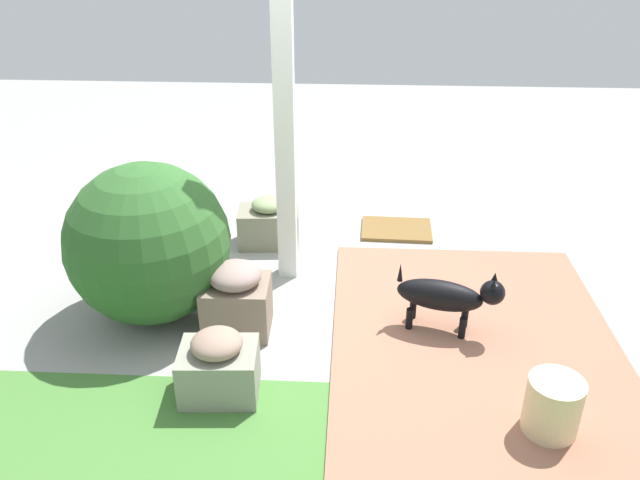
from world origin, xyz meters
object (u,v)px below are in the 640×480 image
at_px(stone_planter_far, 219,366).
at_px(doormat, 396,229).
at_px(dog, 447,296).
at_px(round_shrub, 149,243).
at_px(ceramic_urn, 552,407).
at_px(porch_pillar, 285,119).
at_px(terracotta_pot_tall, 113,223).
at_px(stone_planter_nearest, 269,224).
at_px(stone_planter_mid, 237,299).

xyz_separation_m(stone_planter_far, doormat, (-1.10, -2.10, -0.17)).
bearing_deg(dog, round_shrub, -3.27).
distance_m(ceramic_urn, doormat, 2.40).
height_order(porch_pillar, round_shrub, porch_pillar).
bearing_deg(terracotta_pot_tall, porch_pillar, 167.20).
bearing_deg(stone_planter_nearest, stone_planter_far, 88.50).
relative_size(stone_planter_mid, ceramic_urn, 1.45).
distance_m(round_shrub, doormat, 2.20).
distance_m(stone_planter_nearest, ceramic_urn, 2.66).
xyz_separation_m(stone_planter_mid, ceramic_urn, (-1.78, 0.82, -0.06)).
height_order(stone_planter_nearest, stone_planter_far, stone_planter_far).
distance_m(stone_planter_far, round_shrub, 1.03).
bearing_deg(porch_pillar, stone_planter_far, 79.44).
xyz_separation_m(porch_pillar, stone_planter_nearest, (0.20, -0.46, -1.01)).
bearing_deg(porch_pillar, doormat, -138.77).
bearing_deg(stone_planter_nearest, round_shrub, 58.61).
bearing_deg(terracotta_pot_tall, dog, 158.13).
height_order(round_shrub, terracotta_pot_tall, round_shrub).
xyz_separation_m(dog, ceramic_urn, (-0.44, 0.88, -0.10)).
xyz_separation_m(terracotta_pot_tall, dog, (-2.51, 1.01, 0.05)).
distance_m(porch_pillar, dog, 1.58).
bearing_deg(doormat, ceramic_urn, 106.38).
bearing_deg(stone_planter_far, porch_pillar, -100.56).
height_order(terracotta_pot_tall, dog, terracotta_pot_tall).
relative_size(stone_planter_nearest, round_shrub, 0.47).
bearing_deg(dog, stone_planter_far, 26.67).
bearing_deg(stone_planter_nearest, doormat, -165.15).
bearing_deg(dog, porch_pillar, -32.27).
xyz_separation_m(stone_planter_nearest, dog, (-1.29, 1.15, 0.09)).
xyz_separation_m(porch_pillar, stone_planter_mid, (0.26, 0.74, -0.96)).
relative_size(stone_planter_far, round_shrub, 0.42).
distance_m(porch_pillar, terracotta_pot_tall, 1.76).
xyz_separation_m(porch_pillar, stone_planter_far, (0.25, 1.35, -1.01)).
distance_m(porch_pillar, stone_planter_far, 1.70).
bearing_deg(stone_planter_far, ceramic_urn, 173.41).
distance_m(stone_planter_far, doormat, 2.37).
distance_m(porch_pillar, round_shrub, 1.21).
relative_size(stone_planter_far, doormat, 0.77).
relative_size(porch_pillar, terracotta_pot_tall, 3.84).
xyz_separation_m(porch_pillar, round_shrub, (0.84, 0.57, -0.66)).
bearing_deg(ceramic_urn, dog, -63.15).
bearing_deg(ceramic_urn, doormat, -73.62).
height_order(porch_pillar, terracotta_pot_tall, porch_pillar).
bearing_deg(dog, terracotta_pot_tall, -21.87).
bearing_deg(porch_pillar, dog, 147.73).
xyz_separation_m(stone_planter_nearest, ceramic_urn, (-1.73, 2.02, -0.01)).
distance_m(terracotta_pot_tall, ceramic_urn, 3.50).
height_order(stone_planter_far, doormat, stone_planter_far).
bearing_deg(stone_planter_mid, dog, -177.71).
height_order(dog, doormat, dog).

